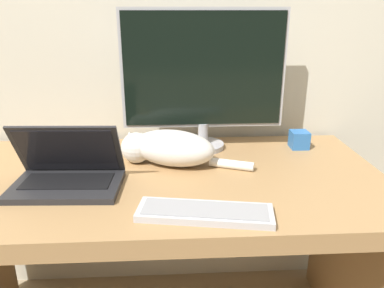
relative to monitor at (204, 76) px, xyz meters
name	(u,v)px	position (x,y,z in m)	size (l,w,h in m)	color
wall_back	(158,7)	(-0.17, 0.19, 0.25)	(6.40, 0.06, 2.60)	beige
desk	(161,214)	(-0.17, -0.26, -0.45)	(1.55, 0.77, 0.76)	#A37A4C
monitor	(204,76)	(0.00, 0.00, 0.00)	(0.63, 0.17, 0.54)	#B2B2B7
laptop	(67,174)	(-0.46, -0.33, -0.25)	(0.35, 0.23, 0.21)	#232326
external_keyboard	(205,212)	(-0.04, -0.54, -0.28)	(0.39, 0.17, 0.02)	#BCBCC1
cat	(168,147)	(-0.14, -0.17, -0.23)	(0.48, 0.26, 0.13)	silver
small_toy	(299,140)	(0.39, -0.02, -0.26)	(0.07, 0.07, 0.07)	#2D6BB7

